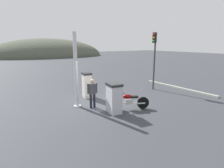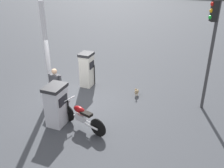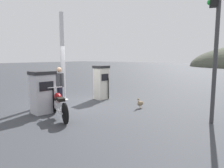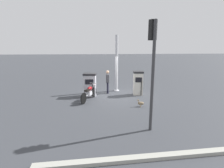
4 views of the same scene
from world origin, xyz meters
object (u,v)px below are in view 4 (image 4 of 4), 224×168
fuel_pump_near (90,85)px  canopy_support_pole (117,65)px  wandering_duck (141,103)px  roadside_traffic_light (153,58)px  fuel_pump_far (138,83)px  motorcycle_near_pump (89,92)px  attendant_person (108,80)px

fuel_pump_near → canopy_support_pole: bearing=122.3°
canopy_support_pole → wandering_duck: bearing=13.7°
fuel_pump_near → roadside_traffic_light: size_ratio=0.36×
fuel_pump_far → roadside_traffic_light: (5.04, -0.77, 2.01)m
canopy_support_pole → fuel_pump_near: bearing=-57.7°
roadside_traffic_light → canopy_support_pole: roadside_traffic_light is taller
motorcycle_near_pump → wandering_duck: (1.49, 2.81, -0.29)m
fuel_pump_far → attendant_person: 2.09m
roadside_traffic_light → canopy_support_pole: size_ratio=1.04×
motorcycle_near_pump → wandering_duck: motorcycle_near_pump is taller
motorcycle_near_pump → roadside_traffic_light: bearing=30.9°
fuel_pump_far → roadside_traffic_light: size_ratio=0.39×
wandering_duck → roadside_traffic_light: bearing=-7.4°
wandering_duck → roadside_traffic_light: (2.64, -0.34, 2.62)m
motorcycle_near_pump → wandering_duck: 3.20m
fuel_pump_far → motorcycle_near_pump: (0.91, -3.24, -0.33)m
attendant_person → wandering_duck: attendant_person is taller
motorcycle_near_pump → canopy_support_pole: 3.21m
fuel_pump_near → attendant_person: (-0.60, 1.21, 0.14)m
fuel_pump_near → wandering_duck: (2.40, 2.78, -0.57)m
attendant_person → roadside_traffic_light: size_ratio=0.38×
wandering_duck → roadside_traffic_light: size_ratio=0.10×
wandering_duck → canopy_support_pole: size_ratio=0.10×
motorcycle_near_pump → attendant_person: (-1.51, 1.24, 0.42)m
fuel_pump_near → attendant_person: bearing=116.3°
canopy_support_pole → fuel_pump_far: bearing=47.4°
motorcycle_near_pump → canopy_support_pole: size_ratio=0.49×
roadside_traffic_light → canopy_support_pole: bearing=-175.1°
fuel_pump_far → roadside_traffic_light: roadside_traffic_light is taller
fuel_pump_far → wandering_duck: fuel_pump_far is taller
fuel_pump_near → motorcycle_near_pump: 0.96m
fuel_pump_far → motorcycle_near_pump: 3.38m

